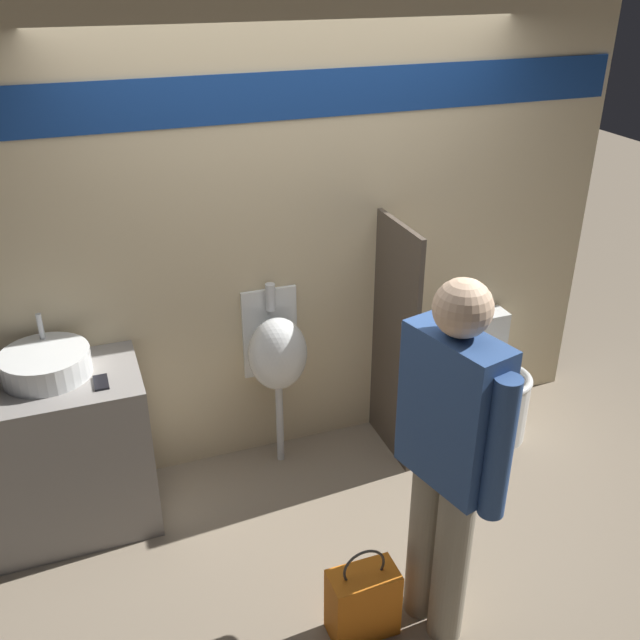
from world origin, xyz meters
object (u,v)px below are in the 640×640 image
at_px(urinal_near_counter, 277,353).
at_px(person_in_vest, 448,454).
at_px(toilet, 491,389).
at_px(sink_basin, 46,364).
at_px(shopping_bag, 363,602).
at_px(cell_phone, 101,382).

relative_size(urinal_near_counter, person_in_vest, 0.65).
height_order(urinal_near_counter, toilet, urinal_near_counter).
bearing_deg(sink_basin, urinal_near_counter, 3.83).
distance_m(urinal_near_counter, shopping_bag, 1.46).
bearing_deg(shopping_bag, toilet, 39.99).
bearing_deg(cell_phone, shopping_bag, -48.83).
height_order(urinal_near_counter, person_in_vest, person_in_vest).
height_order(sink_basin, shopping_bag, sink_basin).
height_order(cell_phone, urinal_near_counter, urinal_near_counter).
xyz_separation_m(urinal_near_counter, shopping_bag, (-0.03, -1.35, -0.57)).
relative_size(person_in_vest, shopping_bag, 3.57).
relative_size(sink_basin, person_in_vest, 0.25).
distance_m(sink_basin, cell_phone, 0.30).
relative_size(urinal_near_counter, toilet, 1.29).
distance_m(sink_basin, toilet, 2.68).
distance_m(person_in_vest, shopping_bag, 0.85).
distance_m(urinal_near_counter, person_in_vest, 1.45).
bearing_deg(sink_basin, shopping_bag, -46.56).
distance_m(cell_phone, urinal_near_counter, 1.03).
relative_size(toilet, person_in_vest, 0.50).
bearing_deg(person_in_vest, shopping_bag, 66.69).
bearing_deg(cell_phone, sink_basin, 144.52).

